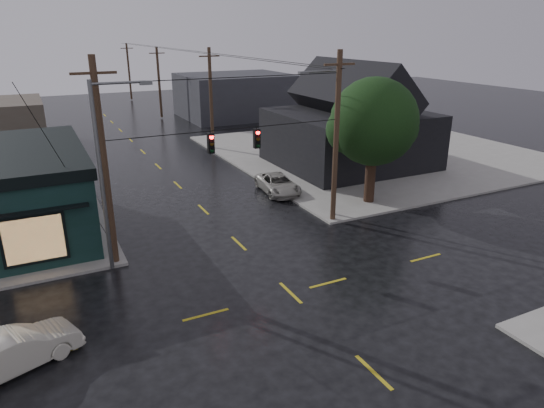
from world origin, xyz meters
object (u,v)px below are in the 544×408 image
corner_tree (374,122)px  sedan_cream (16,350)px  utility_pole_nw (117,263)px  utility_pole_ne (332,221)px  suv_silver (278,184)px

corner_tree → sedan_cream: bearing=-158.6°
sedan_cream → utility_pole_nw: bearing=-54.6°
utility_pole_nw → utility_pole_ne: 13.00m
suv_silver → utility_pole_ne: bearing=-79.3°
utility_pole_nw → suv_silver: size_ratio=2.13×
utility_pole_nw → utility_pole_ne: size_ratio=1.00×
corner_tree → utility_pole_ne: size_ratio=0.82×
sedan_cream → utility_pole_ne: bearing=-90.0°
sedan_cream → suv_silver: sedan_cream is taller
corner_tree → suv_silver: corner_tree is taller
utility_pole_ne → sedan_cream: 18.74m
utility_pole_nw → sedan_cream: bearing=-123.6°
corner_tree → sedan_cream: corner_tree is taller
corner_tree → suv_silver: bearing=133.6°
sedan_cream → suv_silver: (16.97, 13.19, -0.05)m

